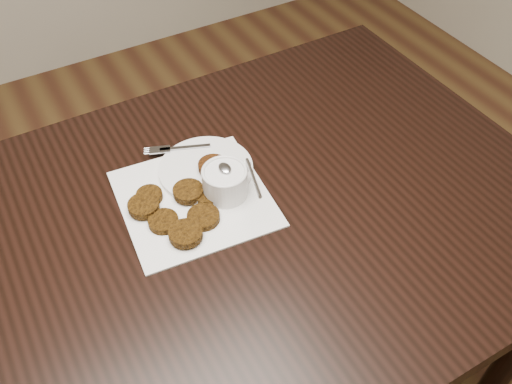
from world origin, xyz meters
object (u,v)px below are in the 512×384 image
napkin (194,198)px  sauce_ramekin (224,170)px  plate_with_patty (206,167)px  table (219,331)px

napkin → sauce_ramekin: (0.06, -0.02, 0.06)m
sauce_ramekin → plate_with_patty: size_ratio=0.64×
napkin → sauce_ramekin: sauce_ramekin is taller
table → plate_with_patty: size_ratio=7.24×
table → napkin: size_ratio=5.00×
napkin → sauce_ramekin: size_ratio=2.25×
table → plate_with_patty: (0.06, 0.14, 0.39)m
sauce_ramekin → plate_with_patty: bearing=94.3°
sauce_ramekin → plate_with_patty: (-0.01, 0.08, -0.05)m
plate_with_patty → table: bearing=-113.9°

